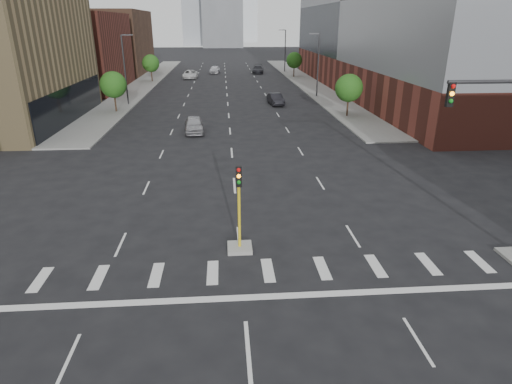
{
  "coord_description": "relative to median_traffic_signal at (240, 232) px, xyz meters",
  "views": [
    {
      "loc": [
        -0.61,
        -9.6,
        10.43
      ],
      "look_at": [
        0.91,
        10.36,
        2.5
      ],
      "focal_mm": 30.0,
      "sensor_mm": 36.0,
      "label": 1
    }
  ],
  "objects": [
    {
      "name": "tree_right_near",
      "position": [
        14.0,
        31.03,
        2.42
      ],
      "size": [
        3.2,
        3.2,
        4.85
      ],
      "color": "#382619",
      "rests_on": "ground"
    },
    {
      "name": "streetlight_right_a",
      "position": [
        13.41,
        46.03,
        4.04
      ],
      "size": [
        1.6,
        0.22,
        9.07
      ],
      "color": "#2D2D30",
      "rests_on": "ground"
    },
    {
      "name": "streetlight_right_b",
      "position": [
        13.41,
        81.03,
        4.04
      ],
      "size": [
        1.6,
        0.22,
        9.07
      ],
      "color": "#2D2D30",
      "rests_on": "ground"
    },
    {
      "name": "building_left_far_a",
      "position": [
        -27.5,
        57.03,
        5.03
      ],
      "size": [
        20.0,
        22.0,
        12.0
      ],
      "primitive_type": "cube",
      "color": "brown",
      "rests_on": "ground"
    },
    {
      "name": "tree_left_near",
      "position": [
        -14.0,
        36.03,
        2.42
      ],
      "size": [
        3.2,
        3.2,
        4.85
      ],
      "color": "#382619",
      "rests_on": "ground"
    },
    {
      "name": "car_deep_right",
      "position": [
        7.27,
        79.34,
        -0.13
      ],
      "size": [
        3.02,
        6.04,
        1.68
      ],
      "primitive_type": "imported",
      "rotation": [
        0.0,
        0.0,
        -0.12
      ],
      "color": "black",
      "rests_on": "ground"
    },
    {
      "name": "sidewalk_right_far",
      "position": [
        15.0,
        65.03,
        -0.9
      ],
      "size": [
        5.0,
        92.0,
        0.15
      ],
      "primitive_type": "cube",
      "color": "gray",
      "rests_on": "ground"
    },
    {
      "name": "car_far_left",
      "position": [
        -7.12,
        70.83,
        -0.16
      ],
      "size": [
        2.81,
        5.89,
        1.62
      ],
      "primitive_type": "imported",
      "rotation": [
        0.0,
        0.0,
        -0.02
      ],
      "color": "silver",
      "rests_on": "ground"
    },
    {
      "name": "building_left_far_b",
      "position": [
        -27.5,
        83.03,
        5.53
      ],
      "size": [
        20.0,
        24.0,
        13.0
      ],
      "primitive_type": "cube",
      "color": "brown",
      "rests_on": "ground"
    },
    {
      "name": "sidewalk_left_far",
      "position": [
        -15.0,
        65.03,
        -0.9
      ],
      "size": [
        5.0,
        92.0,
        0.15
      ],
      "primitive_type": "cube",
      "color": "gray",
      "rests_on": "ground"
    },
    {
      "name": "car_mid_right",
      "position": [
        6.52,
        39.89,
        -0.22
      ],
      "size": [
        2.13,
        4.73,
        1.51
      ],
      "primitive_type": "imported",
      "rotation": [
        0.0,
        0.0,
        0.12
      ],
      "color": "black",
      "rests_on": "ground"
    },
    {
      "name": "tree_left_far",
      "position": [
        -14.0,
        66.03,
        2.42
      ],
      "size": [
        3.2,
        3.2,
        4.85
      ],
      "color": "#382619",
      "rests_on": "ground"
    },
    {
      "name": "car_distant",
      "position": [
        -2.31,
        79.91,
        -0.13
      ],
      "size": [
        2.49,
        5.11,
        1.68
      ],
      "primitive_type": "imported",
      "rotation": [
        0.0,
        0.0,
        -0.1
      ],
      "color": "silver",
      "rests_on": "ground"
    },
    {
      "name": "building_right_main",
      "position": [
        29.5,
        51.03,
        10.03
      ],
      "size": [
        24.0,
        70.0,
        22.0
      ],
      "color": "brown",
      "rests_on": "ground"
    },
    {
      "name": "tree_right_far",
      "position": [
        14.0,
        71.03,
        2.42
      ],
      "size": [
        3.2,
        3.2,
        4.85
      ],
      "color": "#382619",
      "rests_on": "ground"
    },
    {
      "name": "streetlight_left",
      "position": [
        -13.41,
        41.03,
        4.04
      ],
      "size": [
        1.6,
        0.22,
        9.07
      ],
      "color": "#2D2D30",
      "rests_on": "ground"
    },
    {
      "name": "car_near_left",
      "position": [
        -3.65,
        24.74,
        -0.17
      ],
      "size": [
        2.22,
        4.82,
        1.6
      ],
      "primitive_type": "imported",
      "rotation": [
        0.0,
        0.0,
        0.07
      ],
      "color": "#A09FA4",
      "rests_on": "ground"
    },
    {
      "name": "median_traffic_signal",
      "position": [
        0.0,
        0.0,
        0.0
      ],
      "size": [
        1.2,
        1.2,
        4.4
      ],
      "color": "#999993",
      "rests_on": "ground"
    }
  ]
}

